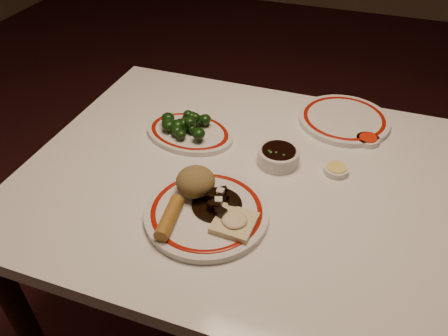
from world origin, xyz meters
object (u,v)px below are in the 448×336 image
rice_mound (195,182)px  stirfry_heap (219,202)px  dining_table (256,202)px  broccoli_plate (190,132)px  spring_roll (169,217)px  fried_wonton (234,222)px  soy_bowl (278,156)px  main_plate (207,213)px  broccoli_pile (185,124)px

rice_mound → stirfry_heap: bearing=-20.7°
rice_mound → stirfry_heap: 0.08m
dining_table → broccoli_plate: 0.28m
spring_roll → fried_wonton: 0.14m
stirfry_heap → soy_bowl: stirfry_heap is taller
stirfry_heap → soy_bowl: 0.24m
soy_bowl → main_plate: bearing=-113.5°
broccoli_plate → spring_roll: bearing=-73.9°
dining_table → broccoli_pile: (-0.25, 0.11, 0.13)m
broccoli_plate → soy_bowl: size_ratio=2.67×
fried_wonton → broccoli_pile: size_ratio=0.62×
broccoli_pile → fried_wonton: bearing=-50.8°
rice_mound → fried_wonton: rice_mound is taller
dining_table → broccoli_plate: (-0.24, 0.11, 0.10)m
stirfry_heap → broccoli_plate: 0.32m
dining_table → fried_wonton: size_ratio=12.87×
fried_wonton → broccoli_plate: size_ratio=0.32×
main_plate → stirfry_heap: size_ratio=3.15×
dining_table → broccoli_pile: 0.30m
dining_table → broccoli_pile: broccoli_pile is taller
fried_wonton → soy_bowl: bearing=83.1°
dining_table → fried_wonton: 0.23m
dining_table → main_plate: size_ratio=3.25×
spring_roll → soy_bowl: (0.17, 0.31, -0.01)m
main_plate → rice_mound: bearing=133.2°
broccoli_pile → soy_bowl: (0.28, -0.04, -0.02)m
broccoli_plate → soy_bowl: 0.27m
rice_mound → broccoli_pile: rice_mound is taller
broccoli_plate → broccoli_pile: 0.03m
dining_table → broccoli_pile: size_ratio=7.96×
rice_mound → stirfry_heap: (0.07, -0.03, -0.02)m
dining_table → main_plate: (-0.07, -0.17, 0.10)m
dining_table → spring_roll: bearing=-119.7°
main_plate → broccoli_plate: size_ratio=1.28×
main_plate → broccoli_pile: 0.33m
main_plate → soy_bowl: (0.11, 0.25, 0.01)m
main_plate → spring_roll: 0.09m
spring_roll → stirfry_heap: (0.09, 0.09, -0.00)m
stirfry_heap → broccoli_pile: broccoli_pile is taller
dining_table → main_plate: 0.21m
stirfry_heap → fried_wonton: bearing=-41.1°
spring_roll → rice_mound: bearing=74.9°
rice_mound → stirfry_heap: rice_mound is taller
stirfry_heap → broccoli_plate: size_ratio=0.41×
dining_table → fried_wonton: fried_wonton is taller
main_plate → broccoli_pile: bearing=121.7°
rice_mound → broccoli_pile: (-0.13, 0.23, -0.01)m
stirfry_heap → broccoli_pile: (-0.20, 0.26, 0.01)m
dining_table → rice_mound: 0.22m
spring_roll → fried_wonton: size_ratio=1.26×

